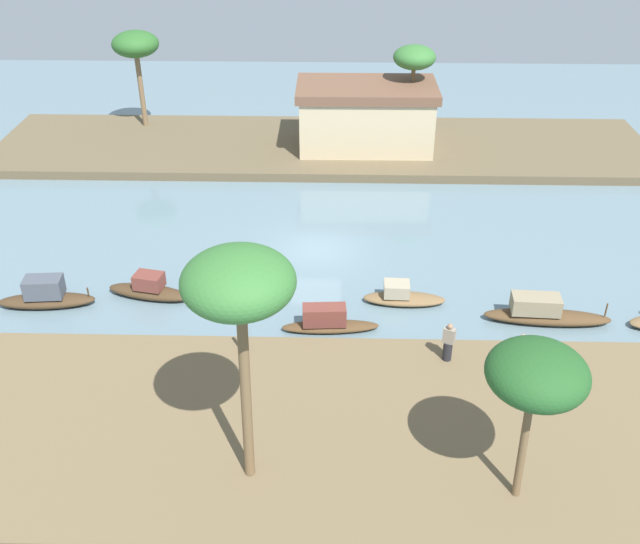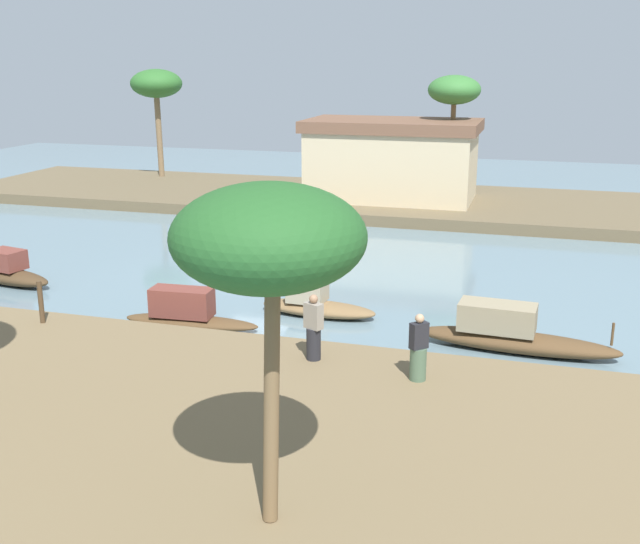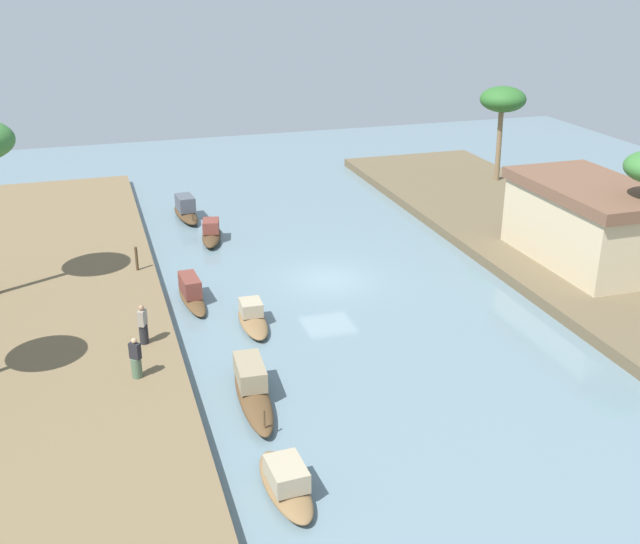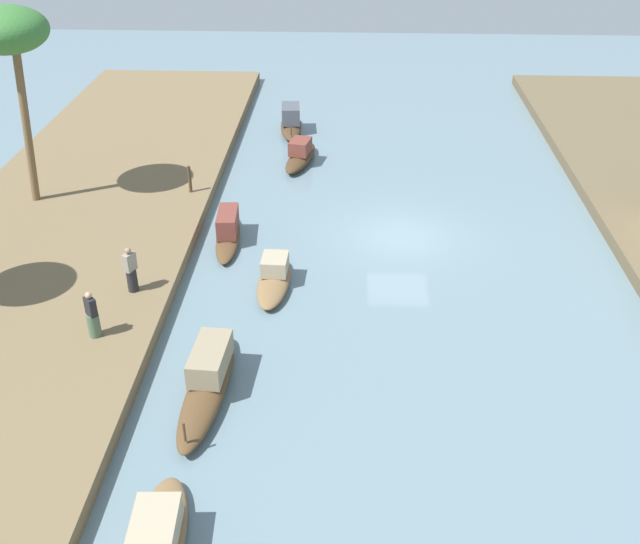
# 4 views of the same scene
# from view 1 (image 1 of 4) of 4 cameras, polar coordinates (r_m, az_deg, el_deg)

# --- Properties ---
(river_water) EXTENTS (68.55, 68.55, 0.00)m
(river_water) POSITION_cam_1_polar(r_m,az_deg,el_deg) (36.75, -0.25, 1.73)
(river_water) COLOR slate
(river_water) RESTS_ON ground
(riverbank_left) EXTENTS (42.20, 10.13, 0.53)m
(riverbank_left) POSITION_cam_1_polar(r_m,az_deg,el_deg) (25.93, -1.12, -12.23)
(riverbank_left) COLOR brown
(riverbank_left) RESTS_ON ground
(riverbank_right) EXTENTS (42.20, 10.13, 0.53)m
(riverbank_right) POSITION_cam_1_polar(r_m,az_deg,el_deg) (48.55, 0.22, 9.69)
(riverbank_right) COLOR brown
(riverbank_right) RESTS_ON ground
(sampan_open_hull) EXTENTS (4.01, 1.80, 1.21)m
(sampan_open_hull) POSITION_cam_1_polar(r_m,az_deg,el_deg) (33.70, -13.11, -1.32)
(sampan_open_hull) COLOR #47331E
(sampan_open_hull) RESTS_ON river_water
(sampan_downstream_large) EXTENTS (5.40, 1.41, 1.29)m
(sampan_downstream_large) POSITION_cam_1_polar(r_m,az_deg,el_deg) (32.59, 16.96, -3.07)
(sampan_downstream_large) COLOR brown
(sampan_downstream_large) RESTS_ON river_water
(sampan_with_red_awning) EXTENTS (3.65, 1.23, 1.03)m
(sampan_with_red_awning) POSITION_cam_1_polar(r_m,az_deg,el_deg) (32.67, 6.40, -1.90)
(sampan_with_red_awning) COLOR brown
(sampan_with_red_awning) RESTS_ON river_water
(sampan_midstream) EXTENTS (4.13, 1.15, 1.19)m
(sampan_midstream) POSITION_cam_1_polar(r_m,az_deg,el_deg) (30.70, 0.60, -3.86)
(sampan_midstream) COLOR brown
(sampan_midstream) RESTS_ON river_water
(sampan_with_tall_canopy) EXTENTS (4.29, 1.46, 1.43)m
(sampan_with_tall_canopy) POSITION_cam_1_polar(r_m,az_deg,el_deg) (34.36, -20.51, -1.76)
(sampan_with_tall_canopy) COLOR #47331E
(sampan_with_tall_canopy) RESTS_ON river_water
(person_on_near_bank) EXTENTS (0.51, 0.47, 1.65)m
(person_on_near_bank) POSITION_cam_1_polar(r_m,az_deg,el_deg) (28.50, 9.92, -5.49)
(person_on_near_bank) COLOR #232328
(person_on_near_bank) RESTS_ON riverbank_left
(person_by_mooring) EXTENTS (0.54, 0.54, 1.58)m
(person_by_mooring) POSITION_cam_1_polar(r_m,az_deg,el_deg) (28.69, 15.27, -6.20)
(person_by_mooring) COLOR #4C664C
(person_by_mooring) RESTS_ON riverbank_left
(mooring_post) EXTENTS (0.14, 0.14, 1.20)m
(mooring_post) POSITION_cam_1_polar(r_m,az_deg,el_deg) (28.82, -6.17, -5.04)
(mooring_post) COLOR #4C3823
(mooring_post) RESTS_ON riverbank_left
(palm_tree_left_near) EXTENTS (3.20, 3.20, 7.90)m
(palm_tree_left_near) POSITION_cam_1_polar(r_m,az_deg,el_deg) (20.10, -6.34, -1.08)
(palm_tree_left_near) COLOR brown
(palm_tree_left_near) RESTS_ON riverbank_left
(palm_tree_left_far) EXTENTS (2.90, 2.90, 5.40)m
(palm_tree_left_far) POSITION_cam_1_polar(r_m,az_deg,el_deg) (21.45, 16.48, -7.66)
(palm_tree_left_far) COLOR brown
(palm_tree_left_far) RESTS_ON riverbank_left
(palm_tree_right_tall) EXTENTS (2.63, 2.63, 6.21)m
(palm_tree_right_tall) POSITION_cam_1_polar(r_m,az_deg,el_deg) (47.31, 7.33, 16.08)
(palm_tree_right_tall) COLOR brown
(palm_tree_right_tall) RESTS_ON riverbank_right
(palm_tree_right_short) EXTENTS (3.05, 3.05, 6.37)m
(palm_tree_right_short) POSITION_cam_1_polar(r_m,az_deg,el_deg) (51.33, -14.12, 16.67)
(palm_tree_right_short) COLOR #7F6647
(palm_tree_right_short) RESTS_ON riverbank_right
(riverside_building) EXTENTS (8.72, 5.07, 4.01)m
(riverside_building) POSITION_cam_1_polar(r_m,az_deg,el_deg) (47.30, 3.58, 12.02)
(riverside_building) COLOR beige
(riverside_building) RESTS_ON riverbank_right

